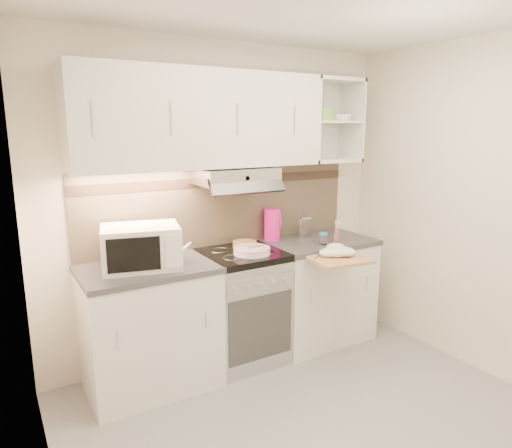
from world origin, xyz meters
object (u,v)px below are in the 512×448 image
at_px(watering_can, 171,255).
at_px(spray_bottle, 336,233).
at_px(microwave, 141,247).
at_px(pink_pitcher, 272,224).
at_px(electric_range, 242,306).
at_px(glass_jar, 305,227).
at_px(cutting_board, 337,259).
at_px(plate_stack, 252,251).

height_order(watering_can, spray_bottle, watering_can).
distance_m(microwave, pink_pitcher, 1.21).
relative_size(electric_range, glass_jar, 4.64).
height_order(watering_can, cutting_board, watering_can).
xyz_separation_m(electric_range, glass_jar, (0.69, 0.10, 0.55)).
bearing_deg(microwave, plate_stack, 6.76).
distance_m(electric_range, spray_bottle, 1.00).
height_order(electric_range, microwave, microwave).
relative_size(microwave, plate_stack, 2.12).
bearing_deg(glass_jar, microwave, -175.97).
height_order(microwave, glass_jar, microwave).
height_order(microwave, cutting_board, microwave).
xyz_separation_m(plate_stack, cutting_board, (0.54, -0.36, -0.05)).
distance_m(glass_jar, spray_bottle, 0.28).
height_order(watering_can, glass_jar, watering_can).
relative_size(plate_stack, cutting_board, 0.65).
bearing_deg(electric_range, microwave, -179.85).
bearing_deg(spray_bottle, watering_can, 155.90).
bearing_deg(microwave, pink_pitcher, 23.06).
bearing_deg(glass_jar, spray_bottle, -55.68).
xyz_separation_m(watering_can, glass_jar, (1.29, 0.18, 0.02)).
bearing_deg(spray_bottle, plate_stack, 155.79).
height_order(pink_pitcher, cutting_board, pink_pitcher).
bearing_deg(watering_can, microwave, 139.89).
bearing_deg(spray_bottle, microwave, 153.39).
bearing_deg(spray_bottle, pink_pitcher, 120.90).
bearing_deg(watering_can, plate_stack, -18.77).
bearing_deg(cutting_board, watering_can, 170.96).
bearing_deg(plate_stack, pink_pitcher, 38.43).
relative_size(watering_can, glass_jar, 1.35).
xyz_separation_m(microwave, spray_bottle, (1.63, -0.12, -0.07)).
relative_size(glass_jar, cutting_board, 0.46).
height_order(plate_stack, glass_jar, glass_jar).
bearing_deg(cutting_board, pink_pitcher, 112.80).
bearing_deg(pink_pitcher, watering_can, -150.97).
height_order(electric_range, plate_stack, plate_stack).
bearing_deg(pink_pitcher, microwave, -156.81).
xyz_separation_m(pink_pitcher, glass_jar, (0.28, -0.10, -0.04)).
bearing_deg(plate_stack, microwave, 173.28).
xyz_separation_m(watering_can, spray_bottle, (1.45, -0.05, -0.01)).
distance_m(pink_pitcher, cutting_board, 0.70).
bearing_deg(watering_can, spray_bottle, -18.91).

